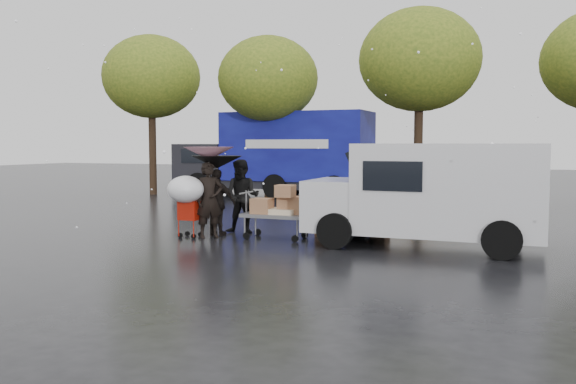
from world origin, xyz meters
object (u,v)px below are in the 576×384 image
at_px(person_black, 217,203).
at_px(white_van, 431,193).
at_px(person_pink, 209,200).
at_px(vendor_cart, 279,208).
at_px(blue_truck, 279,155).
at_px(yellow_taxi, 419,180).
at_px(shopping_cart, 186,193).

height_order(person_black, white_van, white_van).
height_order(person_pink, vendor_cart, person_pink).
relative_size(blue_truck, yellow_taxi, 2.04).
distance_m(person_pink, vendor_cart, 1.65).
bearing_deg(shopping_cart, white_van, 9.35).
xyz_separation_m(person_pink, shopping_cart, (-0.43, -0.31, 0.18)).
bearing_deg(vendor_cart, yellow_taxi, 85.35).
xyz_separation_m(white_van, blue_truck, (-7.84, 10.52, 0.60)).
relative_size(vendor_cart, white_van, 0.31).
relative_size(person_pink, blue_truck, 0.21).
relative_size(shopping_cart, yellow_taxi, 0.36).
height_order(person_black, vendor_cart, person_black).
distance_m(shopping_cart, yellow_taxi, 13.91).
bearing_deg(blue_truck, vendor_cart, -67.51).
bearing_deg(blue_truck, white_van, -53.30).
relative_size(shopping_cart, blue_truck, 0.18).
distance_m(white_van, yellow_taxi, 12.90).
bearing_deg(blue_truck, person_black, -75.03).
distance_m(person_pink, white_van, 5.04).
bearing_deg(yellow_taxi, white_van, 168.99).
xyz_separation_m(person_pink, person_black, (0.04, 0.31, -0.09)).
bearing_deg(white_van, person_pink, -173.35).
distance_m(shopping_cart, blue_truck, 11.69).
distance_m(vendor_cart, yellow_taxi, 12.89).
distance_m(person_black, blue_truck, 11.22).
height_order(white_van, blue_truck, blue_truck).
height_order(vendor_cart, shopping_cart, shopping_cart).
xyz_separation_m(person_pink, yellow_taxi, (2.63, 13.25, -0.19)).
bearing_deg(white_van, blue_truck, 126.70).
xyz_separation_m(person_black, shopping_cart, (-0.47, -0.62, 0.26)).
bearing_deg(shopping_cart, vendor_cart, 19.55).
bearing_deg(vendor_cart, blue_truck, 112.49).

